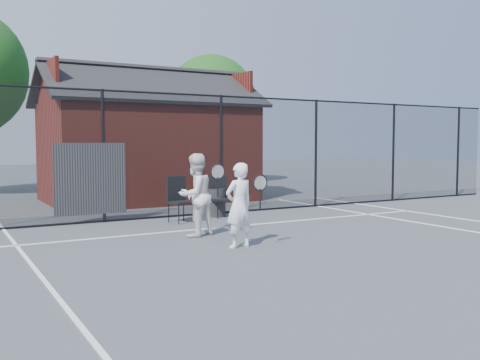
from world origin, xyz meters
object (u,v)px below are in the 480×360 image
chair_right (181,200)px  waste_bin (216,202)px  chair_left (222,198)px  player_front (239,205)px  clubhouse (148,149)px  player_back (196,195)px

chair_right → waste_bin: 1.25m
chair_left → waste_bin: bearing=97.4°
player_front → chair_right: (0.29, 3.16, -0.22)m
clubhouse → player_back: 6.86m
clubhouse → player_back: bearing=-102.4°
chair_right → waste_bin: bearing=13.3°
player_front → waste_bin: player_front is taller
chair_left → chair_right: chair_right is taller
player_front → chair_right: 3.18m
clubhouse → chair_left: size_ratio=6.68×
chair_left → chair_right: bearing=-166.7°
clubhouse → chair_right: (-1.00, -4.90, -1.10)m
player_front → clubhouse: bearing=80.9°
player_front → chair_right: player_front is taller
player_front → chair_left: 3.71m
clubhouse → chair_left: 4.79m
player_front → chair_left: bearing=66.9°
clubhouse → chair_left: bearing=-88.1°
player_back → chair_left: size_ratio=1.64×
player_back → waste_bin: player_back is taller
player_front → chair_right: size_ratio=1.44×
player_back → chair_left: (1.62, 2.00, -0.31)m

